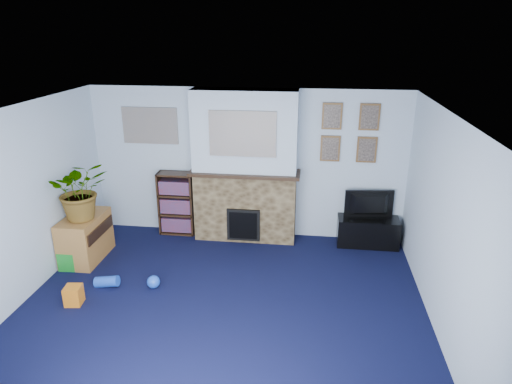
# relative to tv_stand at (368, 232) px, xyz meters

# --- Properties ---
(floor) EXTENTS (5.00, 4.50, 0.01)m
(floor) POSITION_rel_tv_stand_xyz_m (-1.95, -2.03, -0.23)
(floor) COLOR black
(floor) RESTS_ON ground
(ceiling) EXTENTS (5.00, 4.50, 0.01)m
(ceiling) POSITION_rel_tv_stand_xyz_m (-1.95, -2.03, 2.17)
(ceiling) COLOR white
(ceiling) RESTS_ON wall_back
(wall_back) EXTENTS (5.00, 0.04, 2.40)m
(wall_back) POSITION_rel_tv_stand_xyz_m (-1.95, 0.22, 0.97)
(wall_back) COLOR silver
(wall_back) RESTS_ON ground
(wall_front) EXTENTS (5.00, 0.04, 2.40)m
(wall_front) POSITION_rel_tv_stand_xyz_m (-1.95, -4.28, 0.97)
(wall_front) COLOR silver
(wall_front) RESTS_ON ground
(wall_left) EXTENTS (0.04, 4.50, 2.40)m
(wall_left) POSITION_rel_tv_stand_xyz_m (-4.45, -2.03, 0.97)
(wall_left) COLOR silver
(wall_left) RESTS_ON ground
(wall_right) EXTENTS (0.04, 4.50, 2.40)m
(wall_right) POSITION_rel_tv_stand_xyz_m (0.55, -2.03, 0.97)
(wall_right) COLOR silver
(wall_right) RESTS_ON ground
(chimney_breast) EXTENTS (1.72, 0.50, 2.40)m
(chimney_breast) POSITION_rel_tv_stand_xyz_m (-1.95, 0.02, 0.96)
(chimney_breast) COLOR brown
(chimney_breast) RESTS_ON ground
(collage_main) EXTENTS (1.00, 0.03, 0.68)m
(collage_main) POSITION_rel_tv_stand_xyz_m (-1.95, -0.19, 1.55)
(collage_main) COLOR gray
(collage_main) RESTS_ON chimney_breast
(collage_left) EXTENTS (0.90, 0.03, 0.58)m
(collage_left) POSITION_rel_tv_stand_xyz_m (-3.50, 0.21, 1.55)
(collage_left) COLOR gray
(collage_left) RESTS_ON wall_back
(portrait_tl) EXTENTS (0.30, 0.03, 0.40)m
(portrait_tl) POSITION_rel_tv_stand_xyz_m (-0.65, 0.20, 1.77)
(portrait_tl) COLOR brown
(portrait_tl) RESTS_ON wall_back
(portrait_tr) EXTENTS (0.30, 0.03, 0.40)m
(portrait_tr) POSITION_rel_tv_stand_xyz_m (-0.10, 0.20, 1.77)
(portrait_tr) COLOR brown
(portrait_tr) RESTS_ON wall_back
(portrait_bl) EXTENTS (0.30, 0.03, 0.40)m
(portrait_bl) POSITION_rel_tv_stand_xyz_m (-0.65, 0.20, 1.27)
(portrait_bl) COLOR brown
(portrait_bl) RESTS_ON wall_back
(portrait_br) EXTENTS (0.30, 0.03, 0.40)m
(portrait_br) POSITION_rel_tv_stand_xyz_m (-0.10, 0.20, 1.27)
(portrait_br) COLOR brown
(portrait_br) RESTS_ON wall_back
(tv_stand) EXTENTS (0.95, 0.40, 0.45)m
(tv_stand) POSITION_rel_tv_stand_xyz_m (0.00, 0.00, 0.00)
(tv_stand) COLOR black
(tv_stand) RESTS_ON ground
(television) EXTENTS (0.76, 0.19, 0.44)m
(television) POSITION_rel_tv_stand_xyz_m (0.00, 0.02, 0.44)
(television) COLOR black
(television) RESTS_ON tv_stand
(bookshelf) EXTENTS (0.58, 0.28, 1.05)m
(bookshelf) POSITION_rel_tv_stand_xyz_m (-3.10, 0.08, 0.28)
(bookshelf) COLOR black
(bookshelf) RESTS_ON ground
(sideboard) EXTENTS (0.48, 0.86, 0.67)m
(sideboard) POSITION_rel_tv_stand_xyz_m (-4.19, -0.98, 0.12)
(sideboard) COLOR #A26D34
(sideboard) RESTS_ON ground
(potted_plant) EXTENTS (1.01, 0.97, 0.86)m
(potted_plant) POSITION_rel_tv_stand_xyz_m (-4.14, -1.03, 0.88)
(potted_plant) COLOR #26661E
(potted_plant) RESTS_ON sideboard
(mantel_clock) EXTENTS (0.09, 0.06, 0.13)m
(mantel_clock) POSITION_rel_tv_stand_xyz_m (-1.97, -0.03, 1.00)
(mantel_clock) COLOR gold
(mantel_clock) RESTS_ON chimney_breast
(mantel_candle) EXTENTS (0.05, 0.05, 0.14)m
(mantel_candle) POSITION_rel_tv_stand_xyz_m (-1.70, -0.03, 1.01)
(mantel_candle) COLOR #B2BFC6
(mantel_candle) RESTS_ON chimney_breast
(mantel_teddy) EXTENTS (0.12, 0.12, 0.12)m
(mantel_teddy) POSITION_rel_tv_stand_xyz_m (-2.55, -0.03, 0.99)
(mantel_teddy) COLOR gray
(mantel_teddy) RESTS_ON chimney_breast
(mantel_can) EXTENTS (0.05, 0.05, 0.11)m
(mantel_can) POSITION_rel_tv_stand_xyz_m (-1.20, -0.03, 0.99)
(mantel_can) COLOR orange
(mantel_can) RESTS_ON chimney_breast
(green_crate) EXTENTS (0.36, 0.29, 0.27)m
(green_crate) POSITION_rel_tv_stand_xyz_m (-4.25, -1.28, -0.08)
(green_crate) COLOR #198C26
(green_crate) RESTS_ON ground
(toy_ball) EXTENTS (0.17, 0.17, 0.17)m
(toy_ball) POSITION_rel_tv_stand_xyz_m (-2.93, -1.65, -0.14)
(toy_ball) COLOR blue
(toy_ball) RESTS_ON ground
(toy_block) EXTENTS (0.22, 0.22, 0.24)m
(toy_block) POSITION_rel_tv_stand_xyz_m (-3.79, -2.13, -0.12)
(toy_block) COLOR orange
(toy_block) RESTS_ON ground
(toy_tube) EXTENTS (0.33, 0.15, 0.19)m
(toy_tube) POSITION_rel_tv_stand_xyz_m (-3.56, -1.70, -0.15)
(toy_tube) COLOR blue
(toy_tube) RESTS_ON ground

